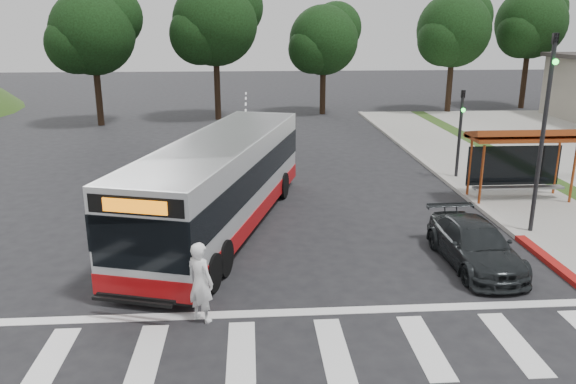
{
  "coord_description": "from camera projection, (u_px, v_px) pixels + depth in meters",
  "views": [
    {
      "loc": [
        0.27,
        -15.52,
        6.75
      ],
      "look_at": [
        1.46,
        1.61,
        1.6
      ],
      "focal_mm": 35.0,
      "sensor_mm": 36.0,
      "label": 1
    }
  ],
  "objects": [
    {
      "name": "ground",
      "position": [
        243.0,
        260.0,
        16.75
      ],
      "size": [
        140.0,
        140.0,
        0.0
      ],
      "primitive_type": "plane",
      "color": "black",
      "rests_on": "ground"
    },
    {
      "name": "sidewalk_east",
      "position": [
        490.0,
        180.0,
        25.11
      ],
      "size": [
        4.0,
        40.0,
        0.12
      ],
      "primitive_type": "cube",
      "color": "gray",
      "rests_on": "ground"
    },
    {
      "name": "curb_east",
      "position": [
        447.0,
        180.0,
        24.98
      ],
      "size": [
        0.3,
        40.0,
        0.15
      ],
      "primitive_type": "cube",
      "color": "#9E9991",
      "rests_on": "ground"
    },
    {
      "name": "curb_east_red",
      "position": [
        570.0,
        277.0,
        15.42
      ],
      "size": [
        0.32,
        6.0,
        0.15
      ],
      "primitive_type": "cube",
      "color": "maroon",
      "rests_on": "ground"
    },
    {
      "name": "crosswalk_ladder",
      "position": [
        241.0,
        353.0,
        11.97
      ],
      "size": [
        18.0,
        2.6,
        0.01
      ],
      "primitive_type": "cube",
      "color": "silver",
      "rests_on": "ground"
    },
    {
      "name": "bus_shelter",
      "position": [
        522.0,
        143.0,
        21.67
      ],
      "size": [
        4.2,
        1.6,
        2.86
      ],
      "color": "#923D18",
      "rests_on": "sidewalk_east"
    },
    {
      "name": "traffic_signal_ne_tall",
      "position": [
        545.0,
        119.0,
        17.71
      ],
      "size": [
        0.18,
        0.37,
        6.5
      ],
      "color": "black",
      "rests_on": "ground"
    },
    {
      "name": "traffic_signal_ne_short",
      "position": [
        461.0,
        125.0,
        24.79
      ],
      "size": [
        0.18,
        0.37,
        4.0
      ],
      "color": "black",
      "rests_on": "ground"
    },
    {
      "name": "tree_ne_a",
      "position": [
        455.0,
        29.0,
        42.8
      ],
      "size": [
        6.16,
        5.74,
        9.3
      ],
      "color": "black",
      "rests_on": "parking_lot"
    },
    {
      "name": "tree_ne_b",
      "position": [
        532.0,
        22.0,
        45.03
      ],
      "size": [
        6.16,
        5.74,
        10.02
      ],
      "color": "black",
      "rests_on": "ground"
    },
    {
      "name": "tree_north_a",
      "position": [
        216.0,
        21.0,
        39.54
      ],
      "size": [
        6.6,
        6.15,
        10.17
      ],
      "color": "black",
      "rests_on": "ground"
    },
    {
      "name": "tree_north_b",
      "position": [
        324.0,
        39.0,
        42.34
      ],
      "size": [
        5.72,
        5.33,
        8.43
      ],
      "color": "black",
      "rests_on": "ground"
    },
    {
      "name": "tree_north_c",
      "position": [
        94.0,
        31.0,
        37.27
      ],
      "size": [
        6.16,
        5.74,
        9.3
      ],
      "color": "black",
      "rests_on": "ground"
    },
    {
      "name": "transit_bus",
      "position": [
        222.0,
        185.0,
        18.9
      ],
      "size": [
        5.88,
        12.3,
        3.11
      ],
      "primitive_type": null,
      "rotation": [
        0.0,
        0.0,
        -0.28
      ],
      "color": "silver",
      "rests_on": "ground"
    },
    {
      "name": "pedestrian",
      "position": [
        200.0,
        282.0,
        13.07
      ],
      "size": [
        0.86,
        0.82,
        1.98
      ],
      "primitive_type": "imported",
      "rotation": [
        0.0,
        0.0,
        2.48
      ],
      "color": "white",
      "rests_on": "ground"
    },
    {
      "name": "dark_sedan",
      "position": [
        475.0,
        244.0,
        16.24
      ],
      "size": [
        1.88,
        4.39,
        1.26
      ],
      "primitive_type": "imported",
      "rotation": [
        0.0,
        0.0,
        0.03
      ],
      "color": "#212527",
      "rests_on": "ground"
    }
  ]
}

